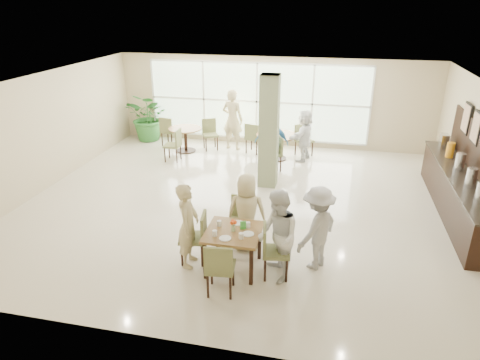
% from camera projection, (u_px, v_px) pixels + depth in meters
% --- Properties ---
extents(ground, '(10.00, 10.00, 0.00)m').
position_uv_depth(ground, '(243.00, 203.00, 10.02)').
color(ground, beige).
rests_on(ground, ground).
extents(room_shell, '(10.00, 10.00, 10.00)m').
position_uv_depth(room_shell, '(243.00, 133.00, 9.35)').
color(room_shell, white).
rests_on(room_shell, ground).
extents(window_bank, '(7.00, 0.04, 7.00)m').
position_uv_depth(window_bank, '(257.00, 102.00, 13.58)').
color(window_bank, silver).
rests_on(window_bank, ground).
extents(column, '(0.45, 0.45, 2.80)m').
position_uv_depth(column, '(269.00, 132.00, 10.47)').
color(column, '#7D835B').
rests_on(column, ground).
extents(main_table, '(0.94, 0.94, 0.75)m').
position_uv_depth(main_table, '(233.00, 236.00, 7.35)').
color(main_table, brown).
rests_on(main_table, ground).
extents(round_table_left, '(1.02, 1.02, 0.75)m').
position_uv_depth(round_table_left, '(185.00, 134.00, 13.22)').
color(round_table_left, brown).
rests_on(round_table_left, ground).
extents(round_table_right, '(1.21, 1.21, 0.75)m').
position_uv_depth(round_table_right, '(277.00, 140.00, 12.57)').
color(round_table_right, brown).
rests_on(round_table_right, ground).
extents(chairs_main_table, '(2.03, 2.00, 0.95)m').
position_uv_depth(chairs_main_table, '(232.00, 244.00, 7.46)').
color(chairs_main_table, olive).
rests_on(chairs_main_table, ground).
extents(chairs_table_left, '(1.99, 1.87, 0.95)m').
position_uv_depth(chairs_table_left, '(184.00, 137.00, 13.23)').
color(chairs_table_left, olive).
rests_on(chairs_table_left, ground).
extents(chairs_table_right, '(2.13, 1.99, 0.95)m').
position_uv_depth(chairs_table_right, '(277.00, 144.00, 12.60)').
color(chairs_table_right, olive).
rests_on(chairs_table_right, ground).
extents(tabletop_clutter, '(0.69, 0.76, 0.21)m').
position_uv_depth(tabletop_clutter, '(234.00, 228.00, 7.27)').
color(tabletop_clutter, white).
rests_on(tabletop_clutter, main_table).
extents(buffet_counter, '(0.64, 4.70, 1.95)m').
position_uv_depth(buffet_counter, '(458.00, 191.00, 9.33)').
color(buffet_counter, black).
rests_on(buffet_counter, ground).
extents(framed_art_a, '(0.05, 0.55, 0.70)m').
position_uv_depth(framed_art_a, '(476.00, 128.00, 9.22)').
color(framed_art_a, black).
rests_on(framed_art_a, ground).
extents(framed_art_b, '(0.05, 0.55, 0.70)m').
position_uv_depth(framed_art_b, '(467.00, 118.00, 9.94)').
color(framed_art_b, black).
rests_on(framed_art_b, ground).
extents(potted_plant, '(1.86, 1.86, 1.60)m').
position_uv_depth(potted_plant, '(149.00, 117.00, 14.17)').
color(potted_plant, '#2C6E2C').
rests_on(potted_plant, ground).
extents(teen_left, '(0.41, 0.59, 1.55)m').
position_uv_depth(teen_left, '(188.00, 225.00, 7.44)').
color(teen_left, '#C9B886').
rests_on(teen_left, ground).
extents(teen_far, '(0.79, 0.50, 1.51)m').
position_uv_depth(teen_far, '(247.00, 212.00, 7.93)').
color(teen_far, '#C9B886').
rests_on(teen_far, ground).
extents(teen_right, '(0.88, 0.96, 1.61)m').
position_uv_depth(teen_right, '(278.00, 236.00, 7.03)').
color(teen_right, white).
rests_on(teen_right, ground).
extents(teen_standing, '(1.00, 1.14, 1.53)m').
position_uv_depth(teen_standing, '(317.00, 228.00, 7.37)').
color(teen_standing, '#ACACAE').
rests_on(teen_standing, ground).
extents(adult_a, '(0.96, 0.58, 1.59)m').
position_uv_depth(adult_a, '(271.00, 143.00, 11.63)').
color(adult_a, '#418DC5').
rests_on(adult_a, ground).
extents(adult_b, '(0.98, 1.51, 1.51)m').
position_uv_depth(adult_b, '(304.00, 135.00, 12.43)').
color(adult_b, white).
rests_on(adult_b, ground).
extents(adult_standing, '(0.77, 0.59, 1.90)m').
position_uv_depth(adult_standing, '(233.00, 120.00, 13.29)').
color(adult_standing, '#C9B886').
rests_on(adult_standing, ground).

